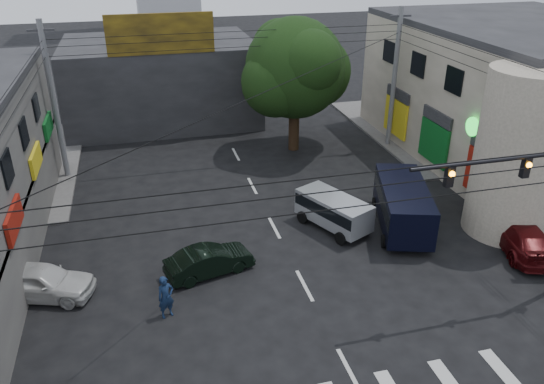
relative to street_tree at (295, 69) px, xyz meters
name	(u,v)px	position (x,y,z in m)	size (l,w,h in m)	color
ground	(320,316)	(-4.00, -17.00, -5.47)	(160.00, 160.00, 0.00)	black
sidewalk_far_right	(467,126)	(14.00, 1.00, -5.40)	(16.00, 16.00, 0.15)	#514F4C
building_right	(521,93)	(14.00, -4.00, -1.47)	(14.00, 18.00, 8.00)	gray
corner_column	(519,155)	(7.00, -13.00, -1.47)	(4.00, 4.00, 8.00)	gray
building_far	(161,80)	(-8.00, 9.00, -2.47)	(14.00, 10.00, 6.00)	#232326
billboard	(160,34)	(-8.00, 4.10, 1.83)	(7.00, 0.30, 2.60)	olive
street_tree	(295,69)	(0.00, 0.00, 0.00)	(6.40, 6.40, 8.70)	black
traffic_gantry	(539,192)	(3.82, -18.00, -0.64)	(7.10, 0.35, 7.20)	black
utility_pole_far_left	(54,103)	(-14.50, -1.00, -0.87)	(0.32, 0.32, 9.20)	#59595B
utility_pole_far_right	(394,80)	(6.50, -1.00, -0.87)	(0.32, 0.32, 9.20)	#59595B
dark_sedan	(209,261)	(-7.69, -13.09, -4.85)	(4.00, 2.23, 1.25)	black
white_compact	(40,281)	(-14.50, -13.00, -4.75)	(4.55, 2.96, 1.44)	silver
maroon_sedan	(522,237)	(6.50, -14.88, -4.78)	(3.17, 5.11, 1.38)	#40090B
silver_minivan	(333,213)	(-1.17, -10.76, -4.63)	(3.14, 4.24, 1.68)	#95989C
navy_van	(403,207)	(2.13, -11.55, -4.34)	(3.78, 6.04, 2.26)	black
traffic_officer	(166,297)	(-9.70, -15.52, -4.59)	(0.76, 0.63, 1.77)	#11213E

